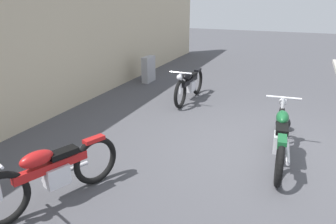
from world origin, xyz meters
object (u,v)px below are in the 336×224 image
stone_marker (149,69)px  motorcycle_red (51,173)px  helmet (283,123)px  motorcycle_black (189,85)px  motorcycle_green (281,137)px

stone_marker → motorcycle_red: motorcycle_red is taller
stone_marker → helmet: size_ratio=2.71×
helmet → motorcycle_black: 2.59m
helmet → motorcycle_black: bearing=64.9°
stone_marker → motorcycle_black: size_ratio=0.40×
motorcycle_black → motorcycle_green: bearing=44.2°
helmet → motorcycle_red: 4.42m
stone_marker → motorcycle_red: size_ratio=0.41×
stone_marker → motorcycle_red: (-6.01, -1.55, 0.04)m
motorcycle_green → motorcycle_red: 3.37m
helmet → motorcycle_green: bearing=-178.8°
stone_marker → motorcycle_black: motorcycle_black is taller
helmet → motorcycle_green: size_ratio=0.14×
motorcycle_green → motorcycle_red: bearing=126.6°
motorcycle_red → motorcycle_black: bearing=-161.6°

